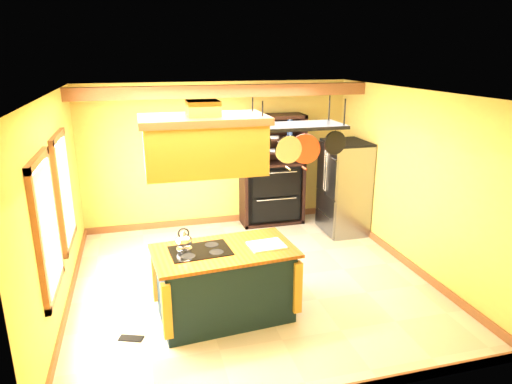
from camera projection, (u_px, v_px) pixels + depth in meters
name	position (u px, v px, depth m)	size (l,w,h in m)	color
floor	(251.00, 281.00, 6.66)	(5.00, 5.00, 0.00)	beige
ceiling	(250.00, 93.00, 5.87)	(5.00, 5.00, 0.00)	white
wall_back	(218.00, 155.00, 8.58)	(5.00, 0.02, 2.70)	gold
wall_front	(321.00, 275.00, 3.96)	(5.00, 0.02, 2.70)	gold
wall_left	(55.00, 208.00, 5.65)	(0.02, 5.00, 2.70)	gold
wall_right	(411.00, 180.00, 6.88)	(0.02, 5.00, 2.70)	gold
ceiling_beam	(225.00, 91.00, 7.47)	(5.00, 0.15, 0.20)	brown
window_near	(47.00, 227.00, 4.91)	(0.06, 1.06, 1.56)	brown
window_far	(64.00, 190.00, 6.20)	(0.06, 1.06, 1.56)	brown
kitchen_island	(225.00, 283.00, 5.64)	(1.78, 1.09, 1.11)	black
range_hood	(204.00, 142.00, 5.07)	(1.40, 0.79, 0.80)	#BF822F
pot_rack	(298.00, 134.00, 5.33)	(1.14, 0.54, 0.80)	black
refrigerator	(344.00, 190.00, 8.30)	(0.72, 0.85, 1.66)	gray
hutch	(271.00, 181.00, 8.76)	(1.19, 0.54, 2.11)	black
floor_register	(131.00, 338.00, 5.32)	(0.28, 0.12, 0.01)	black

